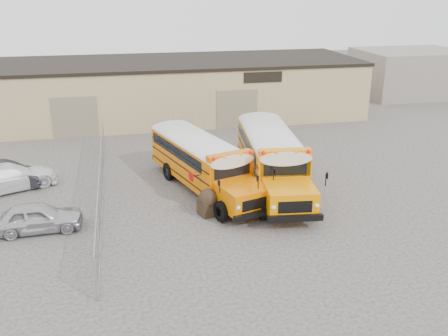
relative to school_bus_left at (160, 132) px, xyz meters
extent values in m
plane|color=#393634|center=(2.41, -9.29, -1.67)|extent=(120.00, 120.00, 0.00)
cube|color=tan|center=(2.41, 10.71, 0.58)|extent=(30.00, 10.00, 4.50)
cube|color=black|center=(2.41, 10.71, 2.88)|extent=(30.20, 10.20, 0.25)
cube|color=black|center=(8.41, 5.69, 2.23)|extent=(3.00, 0.08, 0.80)
cube|color=gray|center=(-5.59, 5.69, -0.17)|extent=(3.20, 0.08, 3.00)
cube|color=gray|center=(6.41, 5.69, -0.17)|extent=(3.20, 0.08, 3.00)
cylinder|color=#989BA0|center=(-3.59, -15.29, -0.77)|extent=(0.07, 0.07, 1.80)
cylinder|color=#989BA0|center=(-3.59, -12.29, -0.77)|extent=(0.07, 0.07, 1.80)
cylinder|color=#989BA0|center=(-3.59, -9.29, -0.77)|extent=(0.07, 0.07, 1.80)
cylinder|color=#989BA0|center=(-3.59, -6.29, -0.77)|extent=(0.07, 0.07, 1.80)
cylinder|color=#989BA0|center=(-3.59, -3.29, -0.77)|extent=(0.07, 0.07, 1.80)
cylinder|color=#989BA0|center=(-3.59, -0.29, -0.77)|extent=(0.07, 0.07, 1.80)
cylinder|color=#989BA0|center=(-3.59, 2.71, -0.77)|extent=(0.07, 0.07, 1.80)
cylinder|color=#989BA0|center=(-3.59, -6.29, 0.11)|extent=(0.05, 18.00, 0.05)
cylinder|color=#989BA0|center=(-3.59, -6.29, -1.62)|extent=(0.05, 18.00, 0.05)
cube|color=#989BA0|center=(-3.59, -6.29, -0.77)|extent=(0.02, 18.00, 1.70)
cube|color=gray|center=(26.41, 14.71, 0.53)|extent=(10.00, 8.00, 4.40)
cube|color=#E36C00|center=(-0.13, 0.41, -0.17)|extent=(4.55, 7.79, 2.00)
cube|color=#E36C00|center=(1.31, -4.14, -0.61)|extent=(2.69, 2.69, 1.12)
cube|color=black|center=(0.98, -3.10, 0.39)|extent=(1.92, 0.66, 0.73)
cube|color=silver|center=(-0.13, 0.41, 0.98)|extent=(4.57, 7.86, 0.39)
cube|color=#E36C00|center=(0.91, -2.89, 1.00)|extent=(2.42, 1.18, 0.35)
sphere|color=#E50705|center=(0.00, -3.41, 1.12)|extent=(0.19, 0.19, 0.19)
sphere|color=#E50705|center=(1.95, -2.79, 1.12)|extent=(0.19, 0.19, 0.19)
sphere|color=orange|center=(0.54, -3.24, 1.12)|extent=(0.19, 0.19, 0.19)
sphere|color=orange|center=(1.42, -2.96, 1.12)|extent=(0.19, 0.19, 0.19)
cube|color=black|center=(1.65, -5.24, -1.05)|extent=(2.34, 0.92, 0.27)
cube|color=black|center=(-1.26, 3.99, -1.05)|extent=(2.33, 0.90, 0.27)
cube|color=black|center=(-0.13, 0.41, -0.24)|extent=(4.54, 7.66, 0.06)
cube|color=black|center=(-0.22, 0.69, 0.39)|extent=(4.22, 6.68, 0.60)
cylinder|color=black|center=(0.17, -4.39, -1.17)|extent=(0.56, 1.05, 1.01)
cylinder|color=black|center=(2.38, -3.69, -1.17)|extent=(0.56, 1.05, 1.01)
cylinder|color=black|center=(-1.68, 1.47, -1.17)|extent=(0.56, 1.05, 1.01)
cylinder|color=black|center=(0.53, 2.17, -1.17)|extent=(0.56, 1.05, 1.01)
cylinder|color=#BF0505|center=(-0.94, -2.50, -0.05)|extent=(0.19, 0.53, 0.55)
cube|color=orange|center=(6.36, 0.82, -0.07)|extent=(3.46, 8.14, 2.13)
cube|color=orange|center=(5.79, -4.24, -0.53)|extent=(2.53, 2.53, 1.20)
cube|color=black|center=(5.92, -3.08, 0.53)|extent=(2.13, 0.30, 0.78)
cube|color=silver|center=(6.36, 0.82, 1.16)|extent=(3.47, 8.23, 0.42)
cube|color=orange|center=(5.95, -2.85, 1.19)|extent=(2.59, 0.80, 0.37)
sphere|color=#E50705|center=(4.84, -2.96, 1.31)|extent=(0.21, 0.21, 0.21)
sphere|color=#E50705|center=(7.01, -3.20, 1.31)|extent=(0.21, 0.21, 0.21)
sphere|color=orange|center=(5.43, -3.03, 1.31)|extent=(0.21, 0.21, 0.21)
sphere|color=orange|center=(6.41, -3.14, 1.31)|extent=(0.21, 0.21, 0.21)
cube|color=black|center=(5.66, -5.46, -1.01)|extent=(2.56, 0.51, 0.29)
cube|color=black|center=(6.81, 4.81, -1.01)|extent=(2.56, 0.49, 0.29)
cube|color=black|center=(6.36, 0.82, -0.14)|extent=(3.49, 7.99, 0.06)
cube|color=black|center=(6.39, 1.13, 0.53)|extent=(3.35, 6.91, 0.64)
cylinder|color=black|center=(4.58, -3.99, -1.13)|extent=(0.41, 1.11, 1.08)
cylinder|color=black|center=(7.04, -4.26, -1.13)|extent=(0.41, 1.11, 1.08)
cylinder|color=black|center=(5.30, 2.53, -1.13)|extent=(0.41, 1.11, 1.08)
cylinder|color=black|center=(7.76, 2.26, -1.13)|extent=(0.41, 1.11, 1.08)
cylinder|color=#BF0505|center=(4.30, -1.67, 0.06)|extent=(0.10, 0.58, 0.58)
cube|color=black|center=(1.48, -9.13, -1.23)|extent=(1.09, 1.03, 0.89)
sphere|color=black|center=(1.48, -9.13, -0.83)|extent=(0.98, 0.98, 0.98)
imported|color=silver|center=(-6.34, -9.20, -1.00)|extent=(4.01, 1.72, 1.35)
imported|color=white|center=(-8.52, -3.79, -0.95)|extent=(5.41, 3.93, 1.45)
imported|color=black|center=(-8.84, -3.29, -0.98)|extent=(4.41, 2.19, 1.39)
camera|label=1|loc=(-2.33, -30.72, 8.79)|focal=40.00mm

